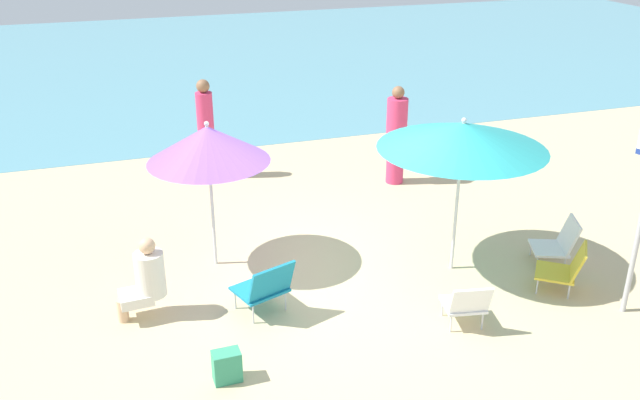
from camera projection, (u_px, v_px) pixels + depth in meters
name	position (u px, v px, depth m)	size (l,w,h in m)	color
ground_plane	(336.00, 277.00, 8.63)	(40.00, 40.00, 0.00)	#CCB789
sea_water	(188.00, 60.00, 20.03)	(40.00, 16.00, 0.01)	#5693A3
umbrella_teal	(463.00, 136.00, 8.12)	(2.03, 2.03, 2.00)	silver
umbrella_purple	(208.00, 144.00, 8.29)	(1.50, 1.50, 1.92)	silver
beach_chair_a	(558.00, 242.00, 8.85)	(0.66, 0.63, 0.61)	white
beach_chair_b	(265.00, 286.00, 7.72)	(0.71, 0.72, 0.69)	teal
beach_chair_c	(565.00, 268.00, 8.22)	(0.71, 0.70, 0.61)	gold
beach_chair_d	(467.00, 303.00, 7.49)	(0.53, 0.56, 0.59)	white
person_a	(146.00, 278.00, 7.64)	(0.56, 0.35, 0.97)	silver
person_b	(396.00, 135.00, 11.17)	(0.34, 0.34, 1.63)	#DB3866
person_c	(206.00, 128.00, 11.38)	(0.28, 0.28, 1.67)	#DB3866
beach_bag	(227.00, 366.00, 6.73)	(0.27, 0.18, 0.33)	#389970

